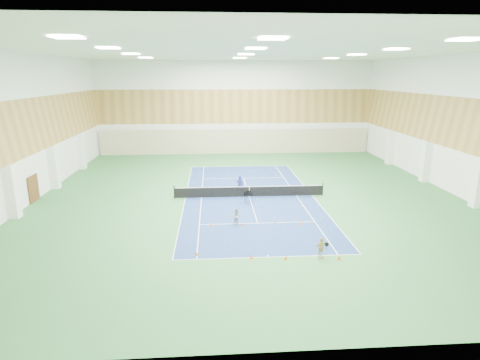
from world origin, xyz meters
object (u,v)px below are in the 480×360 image
object	(u,v)px
coach	(240,185)
child_court	(237,217)
child_apron	(321,248)
ball_cart	(248,197)
tennis_net	(249,191)

from	to	relation	value
coach	child_court	bearing A→B (deg)	94.35
child_court	child_apron	world-z (taller)	child_apron
coach	child_court	world-z (taller)	coach
coach	child_apron	distance (m)	13.75
child_court	ball_cart	world-z (taller)	child_court
tennis_net	ball_cart	distance (m)	1.66
tennis_net	coach	bearing A→B (deg)	125.64
coach	ball_cart	size ratio (longest dim) A/B	1.73
tennis_net	ball_cart	xyz separation A→B (m)	(-0.26, -1.64, -0.08)
child_court	child_apron	size ratio (longest dim) A/B	0.97
child_court	ball_cart	xyz separation A→B (m)	(1.22, 4.94, -0.14)
coach	ball_cart	bearing A→B (deg)	110.16
ball_cart	tennis_net	bearing A→B (deg)	63.41
coach	ball_cart	xyz separation A→B (m)	(0.49, -2.68, -0.35)
child_apron	ball_cart	xyz separation A→B (m)	(-3.22, 10.56, -0.16)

